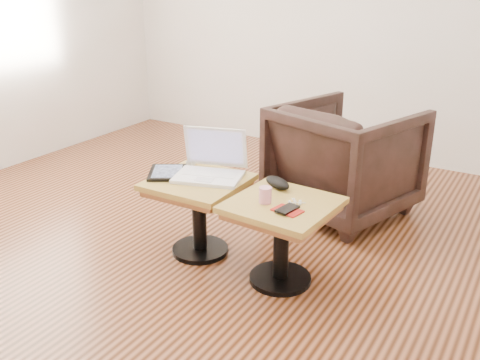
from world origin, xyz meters
The scene contains 11 objects.
room_shell centered at (0.00, 0.00, 1.35)m, with size 4.52×4.52×2.71m.
side_table_left centered at (-0.06, 0.08, 0.34)m, with size 0.50×0.50×0.45m.
side_table_right centered at (0.48, 0.04, 0.34)m, with size 0.53×0.53×0.45m.
laptop centered at (-0.03, 0.17, 0.50)m, with size 0.43×0.39×0.26m.
tablet centered at (-0.25, 0.06, 0.46)m, with size 0.30×0.32×0.02m.
charging_adapter centered at (-0.23, 0.25, 0.46)m, with size 0.04×0.04×0.02m, color white.
glasses_case centered at (0.37, 0.20, 0.48)m, with size 0.18×0.08×0.06m, color black.
striped_cup centered at (0.41, -0.01, 0.49)m, with size 0.06×0.06×0.08m, color #D53569.
earbuds_tangle centered at (0.54, 0.07, 0.46)m, with size 0.08×0.05×0.02m.
phone_on_sleeve centered at (0.55, -0.04, 0.46)m, with size 0.15×0.13×0.02m.
armchair centered at (0.44, 1.04, 0.37)m, with size 0.78×0.81×0.73m, color #301C1A.
Camera 1 is at (1.55, -2.14, 1.51)m, focal length 40.00 mm.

